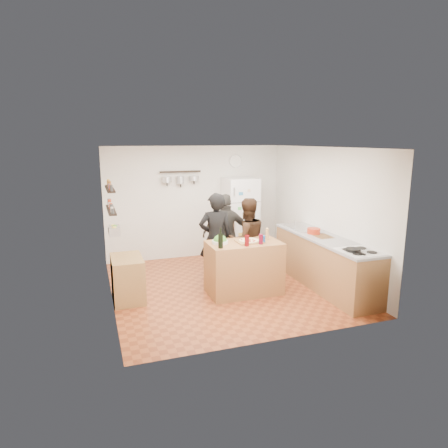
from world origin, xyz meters
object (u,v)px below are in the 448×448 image
object	(u,v)px
person_left	(216,239)
counter_run	(324,262)
prep_island	(244,268)
salt_canister	(263,239)
side_table	(128,279)
skillet	(353,250)
red_bowl	(314,231)
person_back	(226,234)
pepper_mill	(267,235)
person_center	(247,240)
salad_bowl	(220,242)
wall_clock	(235,161)
wine_bottle	(221,241)
fridge	(240,218)

from	to	relation	value
person_left	counter_run	bearing A→B (deg)	165.34
prep_island	salt_canister	size ratio (longest dim) A/B	10.54
salt_canister	side_table	bearing A→B (deg)	168.36
skillet	red_bowl	bearing A→B (deg)	87.70
person_back	salt_canister	bearing A→B (deg)	112.67
prep_island	person_left	size ratio (longest dim) A/B	0.73
person_left	skillet	xyz separation A→B (m)	(1.71, -1.73, 0.09)
pepper_mill	person_center	bearing A→B (deg)	111.37
prep_island	person_back	xyz separation A→B (m)	(0.06, 1.11, 0.34)
person_center	skillet	world-z (taller)	person_center
salad_bowl	side_table	world-z (taller)	salad_bowl
pepper_mill	wall_clock	bearing A→B (deg)	83.02
prep_island	counter_run	bearing A→B (deg)	-6.92
person_left	side_table	world-z (taller)	person_left
skillet	person_left	bearing A→B (deg)	134.55
prep_island	person_back	bearing A→B (deg)	86.84
skillet	red_bowl	world-z (taller)	red_bowl
salad_bowl	person_left	xyz separation A→B (m)	(0.11, 0.58, -0.09)
person_left	pepper_mill	bearing A→B (deg)	152.29
person_back	skillet	xyz separation A→B (m)	(1.33, -2.22, 0.14)
counter_run	prep_island	bearing A→B (deg)	173.08
salad_bowl	side_table	size ratio (longest dim) A/B	0.34
side_table	person_left	bearing A→B (deg)	9.93
person_back	red_bowl	world-z (taller)	person_back
prep_island	person_left	world-z (taller)	person_left
skillet	salt_canister	bearing A→B (deg)	138.02
salad_bowl	prep_island	bearing A→B (deg)	-6.79
salad_bowl	person_center	xyz separation A→B (m)	(0.68, 0.48, -0.14)
person_back	red_bowl	size ratio (longest dim) A/B	6.61
wine_bottle	pepper_mill	xyz separation A→B (m)	(0.95, 0.27, -0.04)
person_back	counter_run	size ratio (longest dim) A/B	0.61
salad_bowl	red_bowl	xyz separation A→B (m)	(1.86, 0.09, 0.03)
prep_island	person_left	bearing A→B (deg)	116.41
salad_bowl	side_table	xyz separation A→B (m)	(-1.53, 0.29, -0.57)
person_center	counter_run	size ratio (longest dim) A/B	0.60
red_bowl	wall_clock	bearing A→B (deg)	106.89
salad_bowl	person_back	world-z (taller)	person_back
skillet	side_table	distance (m)	3.69
red_bowl	salad_bowl	bearing A→B (deg)	-177.13
counter_run	red_bowl	size ratio (longest dim) A/B	10.88
person_center	skillet	bearing A→B (deg)	122.28
counter_run	fridge	xyz separation A→B (m)	(-0.75, 2.30, 0.45)
wine_bottle	wall_clock	bearing A→B (deg)	65.02
skillet	fridge	world-z (taller)	fridge
person_center	red_bowl	distance (m)	1.26
wine_bottle	person_back	size ratio (longest dim) A/B	0.15
skillet	red_bowl	xyz separation A→B (m)	(0.05, 1.25, 0.03)
salt_canister	person_center	world-z (taller)	person_center
prep_island	fridge	size ratio (longest dim) A/B	0.69
pepper_mill	counter_run	bearing A→B (deg)	-12.49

